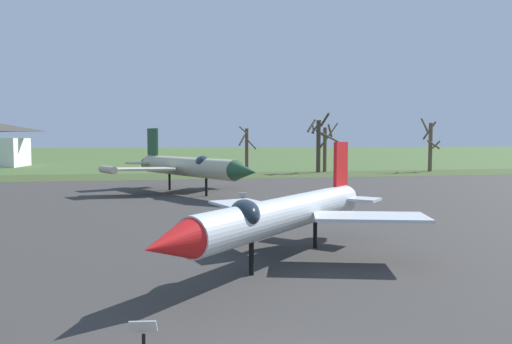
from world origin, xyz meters
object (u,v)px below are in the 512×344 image
jet_fighter_front_left (189,166)px  jet_fighter_rear_center (282,214)px  info_placard_front_left (243,197)px  info_placard_rear_center (144,333)px

jet_fighter_front_left → jet_fighter_rear_center: bearing=-84.8°
info_placard_front_left → jet_fighter_front_left: bearing=112.3°
jet_fighter_rear_center → info_placard_rear_center: jet_fighter_rear_center is taller
jet_fighter_front_left → info_placard_front_left: bearing=-67.7°
jet_fighter_rear_center → info_placard_rear_center: (-4.95, -7.49, -1.37)m
jet_fighter_rear_center → info_placard_rear_center: bearing=-123.5°
jet_fighter_front_left → jet_fighter_rear_center: jet_fighter_front_left is taller
jet_fighter_front_left → info_placard_front_left: (3.44, -8.41, -1.85)m
jet_fighter_rear_center → info_placard_rear_center: 9.08m
jet_fighter_front_left → jet_fighter_rear_center: 25.29m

